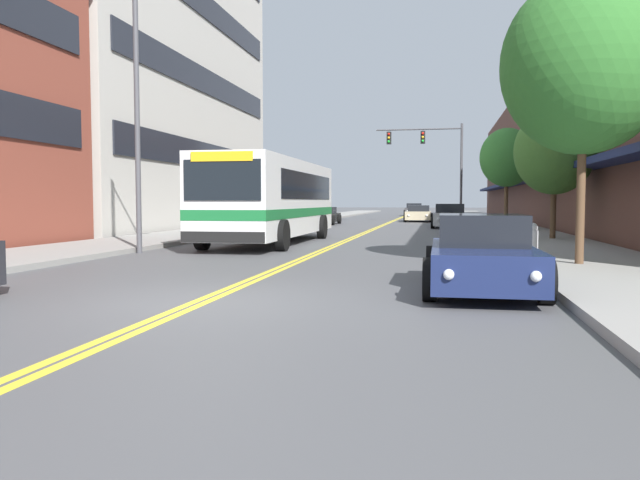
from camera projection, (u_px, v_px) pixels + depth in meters
The scene contains 18 objects.
ground_plane at pixel (389, 223), 46.06m from camera, with size 240.00×240.00×0.00m, color #4C4C4F.
sidewalk_left at pixel (292, 221), 47.44m from camera, with size 3.73×106.00×0.15m.
sidewalk_right at pixel (492, 222), 44.67m from camera, with size 3.73×106.00×0.15m.
centre_line at pixel (389, 223), 46.06m from camera, with size 0.34×106.00×0.01m.
storefront_row_right at pixel (584, 152), 43.23m from camera, with size 9.10×68.00×9.97m.
city_bus at pixel (273, 197), 23.57m from camera, with size 2.96×11.18×3.05m.
car_champagne_parked_left_mid at pixel (290, 219), 33.63m from camera, with size 1.99×4.21×1.34m.
car_black_parked_left_far at pixel (322, 216), 42.92m from camera, with size 2.14×4.63×1.19m.
car_navy_parked_right_foreground at pixel (481, 255), 10.94m from camera, with size 1.97×4.45×1.34m.
car_silver_parked_right_mid at pixel (450, 217), 36.97m from camera, with size 2.16×4.14×1.43m.
car_beige_moving_lead at pixel (419, 214), 48.85m from camera, with size 2.16×4.91×1.27m.
car_dark_grey_moving_second at pixel (414, 210), 68.05m from camera, with size 2.12×4.32×1.38m.
traffic_signal_mast at pixel (433, 153), 45.82m from camera, with size 6.32×0.38×7.24m.
street_lamp_left_near at pixel (145, 90), 18.58m from camera, with size 2.15×0.28×8.30m.
street_tree_right_near at pixel (584, 64), 13.94m from camera, with size 3.67×3.67×6.50m.
street_tree_right_mid at pixel (554, 151), 23.78m from camera, with size 3.01×3.01×5.00m.
street_tree_right_far at pixel (507, 158), 32.54m from camera, with size 2.79×2.79×5.25m.
fire_hydrant at pixel (532, 240), 15.64m from camera, with size 0.36×0.28×0.88m.
Camera 1 is at (3.64, -9.19, 1.56)m, focal length 35.00 mm.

